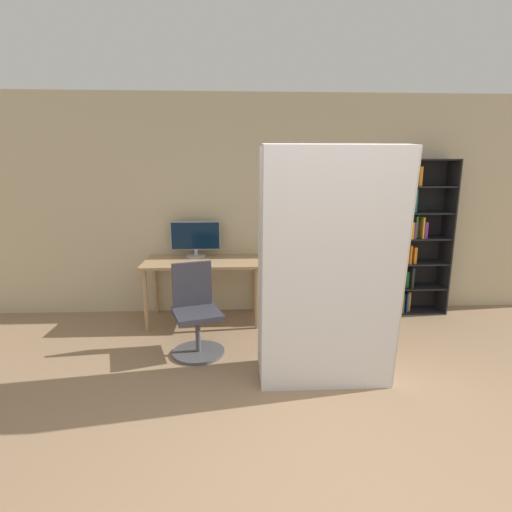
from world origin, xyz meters
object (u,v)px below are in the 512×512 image
object	(u,v)px
office_chair	(196,318)
mattress_far	(323,264)
monitor	(196,238)
bookshelf	(416,238)
mattress_near	(332,274)

from	to	relation	value
office_chair	mattress_far	xyz separation A→B (m)	(1.16, -0.41, 0.64)
monitor	office_chair	bearing A→B (deg)	-85.07
office_chair	mattress_far	bearing A→B (deg)	-19.28
bookshelf	mattress_near	xyz separation A→B (m)	(-1.50, -1.83, 0.04)
office_chair	mattress_near	distance (m)	1.52
monitor	mattress_far	distance (m)	1.95
office_chair	bookshelf	bearing A→B (deg)	22.11
mattress_near	monitor	bearing A→B (deg)	124.50
monitor	bookshelf	xyz separation A→B (m)	(2.76, -0.00, -0.03)
office_chair	bookshelf	size ratio (longest dim) A/B	0.47
mattress_far	office_chair	bearing A→B (deg)	160.72
mattress_far	bookshelf	bearing A→B (deg)	44.74
monitor	mattress_near	xyz separation A→B (m)	(1.25, -1.83, 0.02)
mattress_near	office_chair	bearing A→B (deg)	147.37
bookshelf	mattress_near	size ratio (longest dim) A/B	0.96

